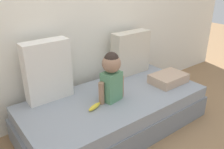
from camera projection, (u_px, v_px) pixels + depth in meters
ground_plane at (114, 126)px, 2.53m from camera, size 12.00×12.00×0.00m
couch at (115, 112)px, 2.46m from camera, size 1.93×0.93×0.36m
throw_pillow_left at (47, 71)px, 2.23m from camera, size 0.44×0.16×0.59m
throw_pillow_right at (131, 53)px, 2.84m from camera, size 0.49×0.16×0.52m
toddler at (111, 75)px, 2.21m from camera, size 0.29×0.18×0.49m
banana at (95, 107)px, 2.16m from camera, size 0.17×0.10×0.04m
folded_blanket at (168, 78)px, 2.66m from camera, size 0.40×0.28×0.10m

